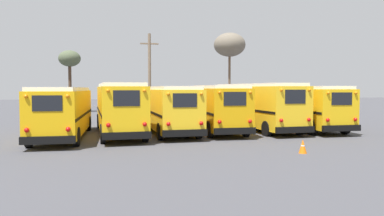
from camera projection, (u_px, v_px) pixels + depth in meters
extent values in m
plane|color=#424247|center=(192.00, 132.00, 24.78)|extent=(160.00, 160.00, 0.00)
cube|color=#EAAA0F|center=(63.00, 111.00, 21.85)|extent=(2.66, 9.78, 2.41)
cube|color=white|center=(63.00, 89.00, 21.79)|extent=(2.46, 9.39, 0.20)
cube|color=black|center=(48.00, 140.00, 17.10)|extent=(2.45, 0.27, 0.36)
cube|color=black|center=(47.00, 103.00, 17.04)|extent=(1.32, 0.07, 0.72)
sphere|color=red|center=(27.00, 130.00, 16.90)|extent=(0.22, 0.22, 0.22)
sphere|color=orange|center=(26.00, 96.00, 16.82)|extent=(0.18, 0.18, 0.18)
sphere|color=red|center=(68.00, 129.00, 17.24)|extent=(0.22, 0.22, 0.22)
sphere|color=orange|center=(68.00, 96.00, 17.16)|extent=(0.18, 0.18, 0.18)
cube|color=black|center=(42.00, 115.00, 21.64)|extent=(0.28, 9.52, 0.14)
cube|color=black|center=(85.00, 114.00, 22.09)|extent=(0.28, 9.52, 0.14)
cylinder|color=black|center=(54.00, 124.00, 25.19)|extent=(0.31, 0.97, 0.96)
cylinder|color=black|center=(89.00, 124.00, 25.61)|extent=(0.31, 0.97, 0.96)
cylinder|color=black|center=(29.00, 138.00, 18.21)|extent=(0.31, 0.97, 0.96)
cylinder|color=black|center=(77.00, 137.00, 18.63)|extent=(0.31, 0.97, 0.96)
cube|color=yellow|center=(119.00, 108.00, 23.53)|extent=(2.92, 10.45, 2.63)
cube|color=white|center=(118.00, 85.00, 23.46)|extent=(2.71, 10.03, 0.20)
cube|color=black|center=(127.00, 136.00, 18.57)|extent=(2.44, 0.33, 0.36)
cube|color=black|center=(127.00, 98.00, 18.50)|extent=(1.31, 0.10, 0.79)
sphere|color=red|center=(108.00, 125.00, 18.30)|extent=(0.22, 0.22, 0.22)
sphere|color=orange|center=(108.00, 91.00, 18.21)|extent=(0.18, 0.18, 0.18)
sphere|color=red|center=(145.00, 124.00, 18.77)|extent=(0.22, 0.22, 0.22)
sphere|color=orange|center=(145.00, 91.00, 18.68)|extent=(0.18, 0.18, 0.18)
cube|color=black|center=(99.00, 111.00, 23.22)|extent=(0.56, 10.12, 0.14)
cube|color=black|center=(138.00, 110.00, 23.86)|extent=(0.56, 10.12, 0.14)
cylinder|color=black|center=(99.00, 121.00, 27.02)|extent=(0.33, 1.05, 1.03)
cylinder|color=black|center=(130.00, 121.00, 27.61)|extent=(0.33, 1.05, 1.03)
cylinder|color=black|center=(103.00, 134.00, 19.57)|extent=(0.33, 1.05, 1.03)
cylinder|color=black|center=(145.00, 132.00, 20.16)|extent=(0.33, 1.05, 1.03)
cube|color=yellow|center=(169.00, 109.00, 24.33)|extent=(2.69, 9.38, 2.48)
cube|color=white|center=(169.00, 88.00, 24.26)|extent=(2.48, 9.01, 0.20)
cube|color=black|center=(185.00, 133.00, 19.84)|extent=(2.44, 0.28, 0.36)
cube|color=black|center=(185.00, 100.00, 19.77)|extent=(1.31, 0.07, 0.74)
sphere|color=red|center=(168.00, 124.00, 19.59)|extent=(0.22, 0.22, 0.22)
sphere|color=orange|center=(168.00, 94.00, 19.50)|extent=(0.18, 0.18, 0.18)
sphere|color=red|center=(201.00, 123.00, 20.03)|extent=(0.22, 0.22, 0.22)
sphere|color=orange|center=(201.00, 94.00, 19.94)|extent=(0.18, 0.18, 0.18)
cube|color=black|center=(150.00, 112.00, 24.04)|extent=(0.32, 9.12, 0.14)
cube|color=black|center=(187.00, 111.00, 24.64)|extent=(0.32, 9.12, 0.14)
cylinder|color=black|center=(145.00, 121.00, 27.36)|extent=(0.31, 0.97, 0.96)
cylinder|color=black|center=(175.00, 121.00, 27.91)|extent=(0.31, 0.97, 0.96)
cylinder|color=black|center=(160.00, 132.00, 20.87)|extent=(0.31, 0.97, 0.96)
cylinder|color=black|center=(199.00, 130.00, 21.41)|extent=(0.31, 0.97, 0.96)
cube|color=#E5A00C|center=(212.00, 107.00, 25.89)|extent=(2.67, 10.60, 2.54)
cube|color=white|center=(212.00, 87.00, 25.82)|extent=(2.47, 10.17, 0.20)
cube|color=black|center=(235.00, 131.00, 20.74)|extent=(2.40, 0.27, 0.36)
cube|color=black|center=(235.00, 99.00, 20.67)|extent=(1.29, 0.07, 0.76)
sphere|color=red|center=(220.00, 122.00, 20.54)|extent=(0.22, 0.22, 0.22)
sphere|color=orange|center=(220.00, 92.00, 20.45)|extent=(0.18, 0.18, 0.18)
sphere|color=red|center=(250.00, 121.00, 20.86)|extent=(0.22, 0.22, 0.22)
sphere|color=orange|center=(250.00, 92.00, 20.78)|extent=(0.18, 0.18, 0.18)
cube|color=black|center=(195.00, 110.00, 25.68)|extent=(0.34, 10.32, 0.14)
cube|color=black|center=(229.00, 109.00, 26.12)|extent=(0.34, 10.32, 0.14)
cylinder|color=black|center=(187.00, 119.00, 29.64)|extent=(0.31, 1.00, 0.99)
cylinder|color=black|center=(214.00, 118.00, 30.04)|extent=(0.31, 1.00, 0.99)
cylinder|color=black|center=(210.00, 129.00, 21.85)|extent=(0.31, 1.00, 0.99)
cylinder|color=black|center=(246.00, 129.00, 22.26)|extent=(0.31, 1.00, 0.99)
cube|color=yellow|center=(255.00, 105.00, 26.61)|extent=(2.98, 10.69, 2.69)
cube|color=white|center=(256.00, 85.00, 26.54)|extent=(2.77, 10.26, 0.20)
cube|color=black|center=(295.00, 130.00, 21.55)|extent=(2.45, 0.34, 0.36)
cube|color=black|center=(295.00, 97.00, 21.47)|extent=(1.32, 0.10, 0.81)
sphere|color=red|center=(281.00, 120.00, 21.27)|extent=(0.22, 0.22, 0.22)
sphere|color=orange|center=(282.00, 90.00, 21.18)|extent=(0.18, 0.18, 0.18)
sphere|color=red|center=(309.00, 120.00, 21.75)|extent=(0.22, 0.22, 0.22)
sphere|color=orange|center=(309.00, 90.00, 21.66)|extent=(0.18, 0.18, 0.18)
cube|color=black|center=(240.00, 109.00, 26.30)|extent=(0.61, 10.35, 0.14)
cube|color=black|center=(271.00, 108.00, 26.95)|extent=(0.61, 10.35, 0.14)
cylinder|color=black|center=(221.00, 118.00, 30.21)|extent=(0.33, 0.94, 0.93)
cylinder|color=black|center=(247.00, 118.00, 30.81)|extent=(0.33, 0.94, 0.93)
cylinder|color=black|center=(267.00, 129.00, 22.54)|extent=(0.33, 0.94, 0.93)
cylinder|color=black|center=(300.00, 128.00, 23.14)|extent=(0.33, 0.94, 0.93)
cube|color=yellow|center=(300.00, 106.00, 26.79)|extent=(2.44, 9.82, 2.47)
cube|color=white|center=(300.00, 88.00, 26.72)|extent=(2.25, 9.42, 0.20)
cube|color=black|center=(341.00, 128.00, 22.02)|extent=(2.48, 0.20, 0.36)
cube|color=black|center=(342.00, 99.00, 21.96)|extent=(1.34, 0.03, 0.74)
sphere|color=red|center=(328.00, 120.00, 21.79)|extent=(0.22, 0.22, 0.22)
sphere|color=orange|center=(328.00, 93.00, 21.71)|extent=(0.18, 0.18, 0.18)
sphere|color=red|center=(355.00, 119.00, 22.18)|extent=(0.22, 0.22, 0.22)
sphere|color=orange|center=(356.00, 93.00, 22.10)|extent=(0.18, 0.18, 0.18)
cube|color=black|center=(284.00, 109.00, 26.54)|extent=(0.04, 9.62, 0.14)
cube|color=black|center=(315.00, 109.00, 27.07)|extent=(0.04, 9.62, 0.14)
cylinder|color=black|center=(265.00, 118.00, 30.12)|extent=(0.28, 1.04, 1.04)
cylinder|color=black|center=(291.00, 117.00, 30.61)|extent=(0.28, 1.04, 1.04)
cylinder|color=black|center=(312.00, 127.00, 23.09)|extent=(0.28, 1.04, 1.04)
cylinder|color=black|center=(345.00, 126.00, 23.58)|extent=(0.28, 1.04, 1.04)
cylinder|color=#75604C|center=(150.00, 76.00, 36.99)|extent=(0.29, 0.29, 8.29)
cube|color=#75604C|center=(149.00, 44.00, 36.83)|extent=(1.80, 0.14, 0.14)
cylinder|color=#473323|center=(70.00, 89.00, 44.85)|extent=(0.37, 0.37, 5.76)
ellipsoid|color=#4C563D|center=(70.00, 58.00, 44.67)|extent=(2.59, 2.59, 1.94)
cylinder|color=brown|center=(229.00, 83.00, 43.63)|extent=(0.27, 0.27, 6.95)
ellipsoid|color=#6B6051|center=(230.00, 45.00, 43.40)|extent=(3.68, 3.68, 2.76)
cylinder|color=#939399|center=(25.00, 116.00, 29.96)|extent=(0.06, 0.06, 1.40)
cylinder|color=#939399|center=(57.00, 115.00, 30.48)|extent=(0.06, 0.06, 1.40)
cylinder|color=#939399|center=(87.00, 115.00, 30.99)|extent=(0.06, 0.06, 1.40)
cylinder|color=#939399|center=(117.00, 114.00, 31.51)|extent=(0.06, 0.06, 1.40)
cylinder|color=#939399|center=(145.00, 114.00, 32.02)|extent=(0.06, 0.06, 1.40)
cylinder|color=#939399|center=(173.00, 114.00, 32.53)|extent=(0.06, 0.06, 1.40)
cylinder|color=#939399|center=(199.00, 113.00, 33.05)|extent=(0.06, 0.06, 1.40)
cylinder|color=#939399|center=(225.00, 113.00, 33.56)|extent=(0.06, 0.06, 1.40)
cylinder|color=#939399|center=(251.00, 112.00, 34.07)|extent=(0.06, 0.06, 1.40)
cylinder|color=#939399|center=(275.00, 112.00, 34.59)|extent=(0.06, 0.06, 1.40)
cylinder|color=#939399|center=(299.00, 112.00, 35.10)|extent=(0.06, 0.06, 1.40)
cylinder|color=#939399|center=(173.00, 106.00, 32.50)|extent=(23.98, 0.04, 0.04)
cone|color=orange|center=(303.00, 146.00, 16.63)|extent=(0.36, 0.36, 0.62)
cylinder|color=white|center=(303.00, 146.00, 16.63)|extent=(0.17, 0.17, 0.06)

